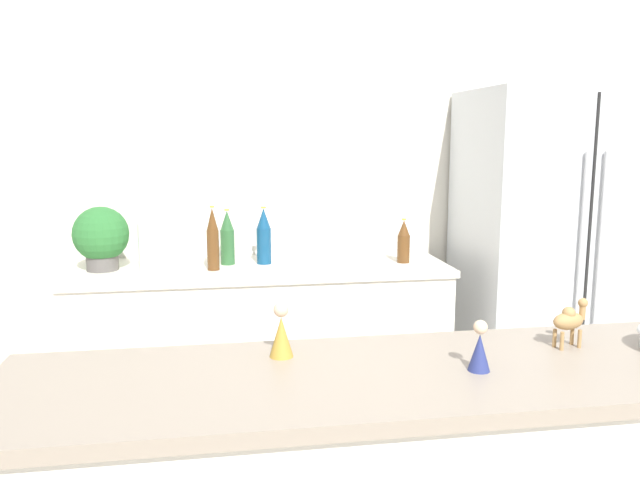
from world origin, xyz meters
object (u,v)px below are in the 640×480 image
object	(u,v)px
back_bottle_3	(404,242)
wise_man_figurine_blue	(479,349)
back_bottle_0	(264,237)
back_bottle_1	(213,240)
camel_figurine	(570,320)
potted_plant	(101,236)
wise_man_figurine_crimson	(281,333)
paper_towel_roll	(150,247)
refrigerator	(550,257)
back_bottle_2	(227,238)

from	to	relation	value
back_bottle_3	wise_man_figurine_blue	bearing A→B (deg)	-101.54
back_bottle_0	back_bottle_1	distance (m)	0.29
camel_figurine	back_bottle_3	bearing A→B (deg)	87.21
back_bottle_3	camel_figurine	xyz separation A→B (m)	(-0.08, -1.72, 0.09)
potted_plant	wise_man_figurine_crimson	size ratio (longest dim) A/B	2.32
back_bottle_0	wise_man_figurine_crimson	world-z (taller)	back_bottle_0
wise_man_figurine_crimson	camel_figurine	bearing A→B (deg)	-3.82
wise_man_figurine_blue	paper_towel_roll	bearing A→B (deg)	116.58
wise_man_figurine_blue	refrigerator	bearing A→B (deg)	56.53
camel_figurine	back_bottle_2	bearing A→B (deg)	114.59
paper_towel_roll	wise_man_figurine_crimson	size ratio (longest dim) A/B	1.74
refrigerator	back_bottle_1	xyz separation A→B (m)	(-1.82, -0.02, 0.15)
potted_plant	back_bottle_1	xyz separation A→B (m)	(0.55, -0.09, -0.02)
back_bottle_3	camel_figurine	distance (m)	1.72
paper_towel_roll	back_bottle_3	distance (m)	1.30
back_bottle_1	wise_man_figurine_blue	size ratio (longest dim) A/B	2.69
back_bottle_0	back_bottle_3	world-z (taller)	back_bottle_0
back_bottle_2	camel_figurine	distance (m)	2.00
potted_plant	paper_towel_roll	xyz separation A→B (m)	(0.24, -0.04, -0.05)
potted_plant	back_bottle_3	size ratio (longest dim) A/B	1.36
potted_plant	wise_man_figurine_crimson	distance (m)	1.87
back_bottle_3	potted_plant	bearing A→B (deg)	177.93
refrigerator	wise_man_figurine_crimson	bearing A→B (deg)	-134.76
camel_figurine	back_bottle_0	bearing A→B (deg)	109.65
back_bottle_1	wise_man_figurine_crimson	distance (m)	1.65
camel_figurine	paper_towel_roll	bearing A→B (deg)	125.07
paper_towel_roll	wise_man_figurine_blue	size ratio (longest dim) A/B	1.99
back_bottle_2	wise_man_figurine_crimson	distance (m)	1.78
back_bottle_1	wise_man_figurine_crimson	world-z (taller)	back_bottle_1
refrigerator	back_bottle_0	size ratio (longest dim) A/B	5.96
back_bottle_1	camel_figurine	bearing A→B (deg)	-61.77
back_bottle_2	back_bottle_1	bearing A→B (deg)	-118.95
camel_figurine	wise_man_figurine_blue	size ratio (longest dim) A/B	1.05
paper_towel_roll	back_bottle_3	bearing A→B (deg)	-0.50
paper_towel_roll	potted_plant	bearing A→B (deg)	169.50
paper_towel_roll	camel_figurine	bearing A→B (deg)	-54.93
refrigerator	paper_towel_roll	xyz separation A→B (m)	(-2.13, 0.03, 0.11)
refrigerator	camel_figurine	bearing A→B (deg)	-118.16
potted_plant	back_bottle_1	bearing A→B (deg)	-8.91
back_bottle_2	back_bottle_3	bearing A→B (deg)	-6.38
potted_plant	back_bottle_2	distance (m)	0.62
back_bottle_1	wise_man_figurine_blue	xyz separation A→B (m)	(0.62, -1.81, 0.02)
back_bottle_1	refrigerator	bearing A→B (deg)	0.47
wise_man_figurine_crimson	back_bottle_2	bearing A→B (deg)	93.36
back_bottle_3	wise_man_figurine_crimson	bearing A→B (deg)	-115.96
back_bottle_0	wise_man_figurine_crimson	xyz separation A→B (m)	(-0.08, -1.76, 0.04)
potted_plant	refrigerator	bearing A→B (deg)	-1.71
wise_man_figurine_blue	potted_plant	bearing A→B (deg)	121.57
camel_figurine	wise_man_figurine_blue	xyz separation A→B (m)	(-0.29, -0.12, -0.02)
back_bottle_0	camel_figurine	size ratio (longest dim) A/B	2.39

